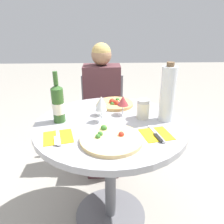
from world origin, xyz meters
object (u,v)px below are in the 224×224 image
Objects in this scene: tall_carafe at (168,94)px; dining_table at (110,146)px; chair_behind_diner at (103,120)px; pizza_large at (111,139)px; wine_bottle at (58,104)px; seated_diner at (102,116)px.

dining_table is at bearing -175.57° from tall_carafe.
pizza_large is (0.05, -0.99, 0.36)m from chair_behind_diner.
chair_behind_diner reaches higher than pizza_large.
wine_bottle is at bearing 141.36° from pizza_large.
chair_behind_diner is at bearing -90.00° from seated_diner.
seated_diner is 3.77× the size of wine_bottle.
wine_bottle reaches higher than pizza_large.
seated_diner is 0.76m from wine_bottle.
dining_table is 0.48m from tall_carafe.
wine_bottle is (-0.31, 0.03, 0.28)m from dining_table.
dining_table is 2.56× the size of tall_carafe.
seated_diner is 3.26× the size of tall_carafe.
seated_diner reaches higher than dining_table.
seated_diner is (-0.00, -0.14, 0.11)m from chair_behind_diner.
dining_table is 2.83× the size of pizza_large.
wine_bottle is at bearing 71.55° from chair_behind_diner.
wine_bottle reaches higher than dining_table.
wine_bottle is at bearing 174.67° from dining_table.
tall_carafe reaches higher than wine_bottle.
dining_table is at bearing 88.81° from pizza_large.
tall_carafe is at bearing -0.21° from wine_bottle.
tall_carafe reaches higher than pizza_large.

